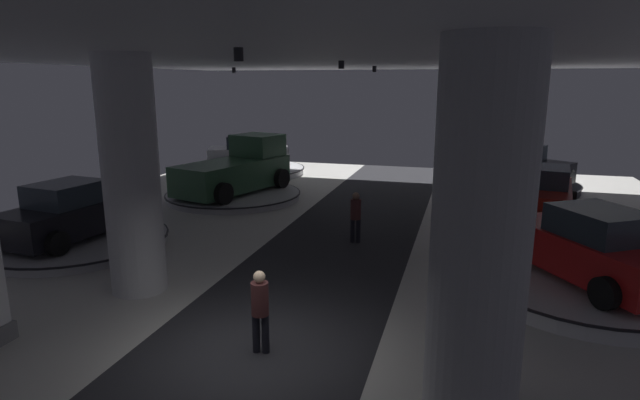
{
  "coord_description": "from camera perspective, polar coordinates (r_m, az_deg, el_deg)",
  "views": [
    {
      "loc": [
        3.57,
        -7.92,
        4.9
      ],
      "look_at": [
        -0.57,
        6.61,
        1.4
      ],
      "focal_mm": 29.02,
      "sensor_mm": 36.0,
      "label": 1
    }
  ],
  "objects": [
    {
      "name": "pickup_truck_far_left",
      "position": [
        22.27,
        -9.06,
        3.35
      ],
      "size": [
        3.81,
        5.68,
        2.3
      ],
      "color": "#2D5638",
      "rests_on": "display_platform_far_left"
    },
    {
      "name": "display_car_deep_left",
      "position": [
        28.01,
        -7.93,
        5.13
      ],
      "size": [
        4.57,
        3.38,
        1.71
      ],
      "color": "silver",
      "rests_on": "display_platform_deep_left"
    },
    {
      "name": "display_car_mid_right",
      "position": [
        13.5,
        27.85,
        -4.67
      ],
      "size": [
        3.79,
        4.5,
        1.71
      ],
      "color": "red",
      "rests_on": "display_platform_mid_right"
    },
    {
      "name": "display_car_mid_left",
      "position": [
        17.16,
        -25.71,
        -1.27
      ],
      "size": [
        2.65,
        4.39,
        1.71
      ],
      "color": "black",
      "rests_on": "display_platform_mid_left"
    },
    {
      "name": "ground",
      "position": [
        9.98,
        -7.59,
        -16.63
      ],
      "size": [
        24.0,
        44.0,
        0.06
      ],
      "color": "silver"
    },
    {
      "name": "ceiling_with_spotlights",
      "position": [
        8.71,
        -8.74,
        17.18
      ],
      "size": [
        24.0,
        44.0,
        0.39
      ],
      "color": "silver"
    },
    {
      "name": "display_platform_mid_left",
      "position": [
        17.4,
        -25.34,
        -4.07
      ],
      "size": [
        5.45,
        5.45,
        0.27
      ],
      "color": "#B7B7BC",
      "rests_on": "ground"
    },
    {
      "name": "display_platform_far_right",
      "position": [
        19.45,
        23.06,
        -2.05
      ],
      "size": [
        5.68,
        5.68,
        0.33
      ],
      "color": "#333338",
      "rests_on": "ground"
    },
    {
      "name": "visitor_walking_near",
      "position": [
        9.61,
        -6.63,
        -11.6
      ],
      "size": [
        0.32,
        0.32,
        1.59
      ],
      "color": "black",
      "rests_on": "ground"
    },
    {
      "name": "visitor_walking_far",
      "position": [
        15.85,
        3.95,
        -1.57
      ],
      "size": [
        0.32,
        0.32,
        1.59
      ],
      "color": "black",
      "rests_on": "ground"
    },
    {
      "name": "column_left",
      "position": [
        12.6,
        -20.11,
        2.42
      ],
      "size": [
        1.28,
        1.28,
        5.5
      ],
      "color": "silver",
      "rests_on": "ground"
    },
    {
      "name": "display_platform_deep_right",
      "position": [
        25.34,
        21.12,
        1.47
      ],
      "size": [
        5.22,
        5.22,
        0.36
      ],
      "color": "#333338",
      "rests_on": "ground"
    },
    {
      "name": "display_platform_far_left",
      "position": [
        22.23,
        -9.5,
        0.55
      ],
      "size": [
        5.68,
        5.68,
        0.28
      ],
      "color": "#B7B7BC",
      "rests_on": "ground"
    },
    {
      "name": "display_platform_deep_left",
      "position": [
        28.15,
        -7.81,
        3.29
      ],
      "size": [
        5.96,
        5.96,
        0.34
      ],
      "color": "silver",
      "rests_on": "ground"
    },
    {
      "name": "column_right",
      "position": [
        7.52,
        17.28,
        -4.18
      ],
      "size": [
        1.37,
        1.37,
        5.5
      ],
      "color": "#ADADB2",
      "rests_on": "ground"
    },
    {
      "name": "display_car_far_right",
      "position": [
        19.28,
        23.3,
        0.59
      ],
      "size": [
        2.75,
        4.43,
        1.71
      ],
      "color": "maroon",
      "rests_on": "display_platform_far_right"
    },
    {
      "name": "display_platform_mid_right",
      "position": [
        13.81,
        27.35,
        -8.35
      ],
      "size": [
        5.27,
        5.27,
        0.38
      ],
      "color": "silver",
      "rests_on": "ground"
    },
    {
      "name": "display_car_deep_right",
      "position": [
        25.2,
        21.23,
        3.55
      ],
      "size": [
        4.52,
        3.74,
        1.71
      ],
      "color": "black",
      "rests_on": "display_platform_deep_right"
    }
  ]
}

